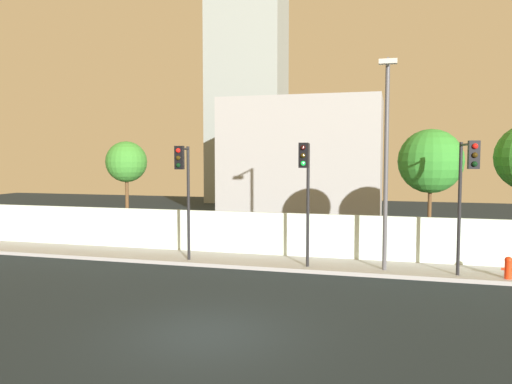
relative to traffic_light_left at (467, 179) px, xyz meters
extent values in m
plane|color=#1B252B|center=(-6.69, -6.71, -3.59)|extent=(80.00, 80.00, 0.00)
cube|color=#9A9A9A|center=(-6.69, 1.49, -3.51)|extent=(36.00, 2.40, 0.15)
cube|color=silver|center=(-6.69, 2.78, -2.54)|extent=(36.00, 0.18, 1.80)
cylinder|color=black|center=(-0.11, 0.84, -1.10)|extent=(0.12, 0.12, 4.68)
cylinder|color=black|center=(-0.01, 0.07, 1.15)|extent=(0.28, 1.55, 0.08)
cube|color=black|center=(0.09, -0.70, 0.80)|extent=(0.36, 0.24, 0.90)
sphere|color=red|center=(0.10, -0.82, 1.07)|extent=(0.18, 0.18, 0.18)
sphere|color=#33260A|center=(0.10, -0.82, 0.79)|extent=(0.18, 0.18, 0.18)
sphere|color=black|center=(0.10, -0.82, 0.51)|extent=(0.18, 0.18, 0.18)
cylinder|color=black|center=(-10.34, 0.84, -1.14)|extent=(0.12, 0.12, 4.59)
cylinder|color=black|center=(-10.32, 0.38, 1.06)|extent=(0.11, 0.93, 0.08)
cube|color=black|center=(-10.30, -0.09, 0.71)|extent=(0.35, 0.21, 0.90)
sphere|color=red|center=(-10.30, -0.21, 0.98)|extent=(0.18, 0.18, 0.18)
sphere|color=#33260A|center=(-10.30, -0.21, 0.70)|extent=(0.18, 0.18, 0.18)
sphere|color=black|center=(-10.30, -0.21, 0.42)|extent=(0.18, 0.18, 0.18)
cylinder|color=black|center=(-5.46, 0.84, -1.10)|extent=(0.12, 0.12, 4.68)
cylinder|color=black|center=(-5.47, 0.36, 1.14)|extent=(0.09, 0.95, 0.08)
cube|color=black|center=(-5.47, -0.12, 0.79)|extent=(0.34, 0.20, 0.90)
sphere|color=black|center=(-5.47, -0.24, 1.06)|extent=(0.18, 0.18, 0.18)
sphere|color=#33260A|center=(-5.47, -0.24, 0.78)|extent=(0.18, 0.18, 0.18)
sphere|color=#19F24C|center=(-5.47, -0.24, 0.50)|extent=(0.18, 0.18, 0.18)
cylinder|color=#4C4C51|center=(-2.62, 1.04, 0.31)|extent=(0.16, 0.16, 7.49)
cylinder|color=#4C4C51|center=(-2.61, 0.33, 4.01)|extent=(0.12, 1.43, 0.10)
cube|color=beige|center=(-2.60, -0.39, 3.91)|extent=(0.60, 0.25, 0.16)
cylinder|color=red|center=(1.49, 0.72, -3.14)|extent=(0.24, 0.24, 0.60)
sphere|color=red|center=(1.49, 0.72, -2.80)|extent=(0.26, 0.26, 0.26)
cylinder|color=red|center=(1.32, 0.72, -3.11)|extent=(0.10, 0.09, 0.09)
cylinder|color=brown|center=(-14.80, 3.79, -1.81)|extent=(0.17, 0.17, 3.55)
sphere|color=#39872E|center=(-14.80, 3.79, 0.51)|extent=(1.97, 1.97, 1.97)
cylinder|color=brown|center=(-0.90, 3.79, -1.87)|extent=(0.15, 0.15, 3.43)
sphere|color=#32872D|center=(-0.90, 3.79, 0.56)|extent=(2.63, 2.63, 2.63)
cube|color=#9D9D9D|center=(-8.52, 16.78, 0.57)|extent=(10.78, 6.00, 8.32)
cube|color=gray|center=(-16.05, 28.78, 13.12)|extent=(7.09, 5.00, 33.42)
camera|label=1|loc=(-2.37, -17.89, 0.71)|focal=35.18mm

